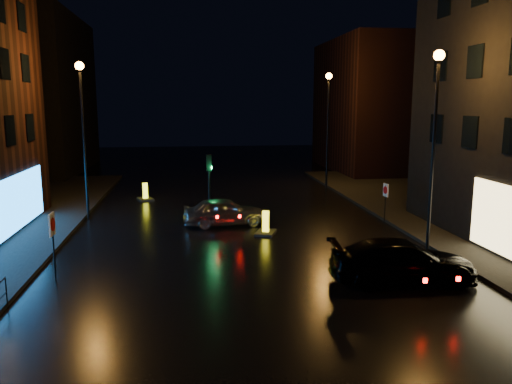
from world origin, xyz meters
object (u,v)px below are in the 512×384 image
(bollard_far, at_px, (145,196))
(bollard_near, at_px, (266,229))
(silver_hatchback, at_px, (225,211))
(road_sign_left, at_px, (52,230))
(road_sign_right, at_px, (386,193))
(dark_sedan, at_px, (403,261))
(traffic_signal, at_px, (210,207))

(bollard_far, bearing_deg, bollard_near, -75.23)
(silver_hatchback, relative_size, road_sign_left, 1.71)
(road_sign_left, height_order, road_sign_right, road_sign_left)
(silver_hatchback, bearing_deg, dark_sedan, -153.68)
(silver_hatchback, distance_m, bollard_near, 2.78)
(dark_sedan, xyz_separation_m, road_sign_right, (2.80, 8.53, 0.83))
(traffic_signal, height_order, bollard_near, traffic_signal)
(dark_sedan, relative_size, road_sign_right, 2.45)
(bollard_near, relative_size, bollard_far, 1.02)
(dark_sedan, bearing_deg, bollard_near, 32.26)
(traffic_signal, xyz_separation_m, bollard_far, (-3.97, 5.20, -0.26))
(silver_hatchback, distance_m, bollard_far, 8.85)
(dark_sedan, xyz_separation_m, bollard_far, (-10.27, 16.70, -0.50))
(road_sign_right, bearing_deg, dark_sedan, 65.65)
(silver_hatchback, relative_size, bollard_far, 2.84)
(bollard_near, bearing_deg, dark_sedan, -40.39)
(traffic_signal, relative_size, road_sign_left, 1.39)
(dark_sedan, relative_size, bollard_near, 3.39)
(bollard_near, height_order, bollard_far, bollard_near)
(traffic_signal, bearing_deg, bollard_far, 127.37)
(bollard_far, bearing_deg, road_sign_right, -51.44)
(traffic_signal, bearing_deg, road_sign_left, -121.23)
(traffic_signal, height_order, road_sign_right, traffic_signal)
(traffic_signal, distance_m, road_sign_left, 11.48)
(dark_sedan, bearing_deg, road_sign_right, -13.78)
(traffic_signal, bearing_deg, silver_hatchback, -73.88)
(bollard_near, relative_size, road_sign_right, 0.72)
(bollard_far, height_order, road_sign_left, road_sign_left)
(bollard_near, relative_size, road_sign_left, 0.61)
(traffic_signal, bearing_deg, bollard_near, -59.95)
(silver_hatchback, xyz_separation_m, dark_sedan, (5.63, -9.17, 0.03))
(silver_hatchback, xyz_separation_m, bollard_far, (-4.64, 7.52, -0.48))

